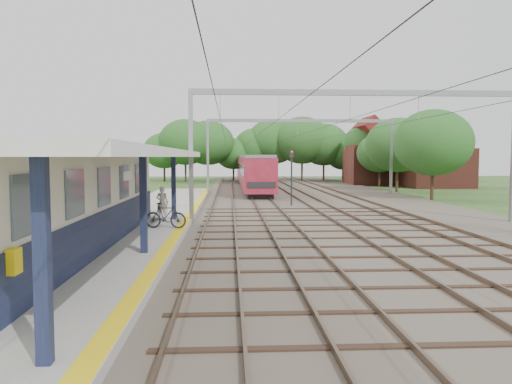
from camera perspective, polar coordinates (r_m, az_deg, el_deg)
name	(u,v)px	position (r m, az deg, el deg)	size (l,w,h in m)	color
ground	(367,317)	(11.65, 12.61, -13.79)	(160.00, 160.00, 0.00)	#2D4C1E
ballast_bed	(315,199)	(41.42, 6.74, -0.83)	(18.00, 90.00, 0.10)	#473D33
platform	(139,225)	(25.29, -13.21, -3.73)	(5.00, 52.00, 0.35)	gray
yellow_stripe	(185,221)	(24.97, -8.12, -3.34)	(0.45, 52.00, 0.01)	yellow
station_building	(62,200)	(18.67, -21.27, -0.85)	(3.41, 18.00, 3.40)	beige
canopy	(85,154)	(17.33, -18.95, 4.14)	(6.40, 20.00, 3.44)	#101735
rail_tracks	(285,198)	(41.06, 3.30, -0.68)	(11.80, 88.00, 0.15)	brown
catenary_system	(318,130)	(36.57, 7.13, 7.09)	(17.22, 88.00, 7.00)	gray
tree_band	(280,147)	(68.15, 2.75, 5.19)	(31.72, 30.88, 8.82)	#382619
house_near	(437,162)	(61.56, 19.96, 3.28)	(7.00, 6.12, 7.89)	brown
house_far	(379,159)	(65.50, 13.87, 3.65)	(8.00, 6.12, 8.66)	brown
person	(162,203)	(26.01, -10.67, -1.21)	(0.62, 0.41, 1.70)	beige
bicycle	(166,216)	(22.68, -10.30, -2.68)	(0.53, 1.89, 1.14)	black
train	(252,170)	(56.73, -0.49, 2.50)	(2.74, 34.11, 3.61)	black
signal_post	(292,173)	(35.35, 4.08, 2.24)	(0.28, 0.25, 4.00)	black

